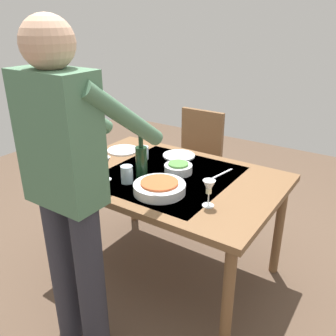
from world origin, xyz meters
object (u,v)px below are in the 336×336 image
object	(u,v)px
dinner_plate_far	(179,156)
dining_table	(168,186)
wine_bottle	(141,161)
wine_glass_right	(105,164)
dinner_plate_near	(123,150)
serving_bowl_pasta	(159,187)
wine_glass_left	(209,188)
water_cup_far_left	(127,174)
person_server	(69,183)
water_cup_near_right	(78,168)
water_cup_near_left	(144,153)
side_bowl_salad	(178,168)
chair_near	(196,156)

from	to	relation	value
dinner_plate_far	dining_table	bearing A→B (deg)	110.26
dinner_plate_far	wine_bottle	bearing A→B (deg)	89.64
wine_glass_right	dinner_plate_near	bearing A→B (deg)	-61.28
serving_bowl_pasta	wine_glass_left	bearing A→B (deg)	-177.29
dining_table	water_cup_far_left	xyz separation A→B (m)	(0.15, 0.22, 0.13)
dining_table	wine_bottle	world-z (taller)	wine_bottle
person_server	wine_glass_right	xyz separation A→B (m)	(0.22, -0.47, -0.12)
water_cup_near_right	water_cup_far_left	bearing A→B (deg)	-165.08
water_cup_near_left	side_bowl_salad	size ratio (longest dim) A/B	0.51
wine_bottle	dinner_plate_far	distance (m)	0.44
dinner_plate_near	dinner_plate_far	xyz separation A→B (m)	(-0.41, -0.14, 0.00)
dinner_plate_near	dinner_plate_far	distance (m)	0.43
wine_glass_left	water_cup_far_left	bearing A→B (deg)	1.54
water_cup_near_right	dining_table	bearing A→B (deg)	-146.63
person_server	dining_table	bearing A→B (deg)	-94.59
chair_near	person_server	bearing A→B (deg)	97.78
wine_glass_left	water_cup_near_right	world-z (taller)	wine_glass_left
person_server	wine_bottle	size ratio (longest dim) A/B	5.71
wine_bottle	dinner_plate_near	xyz separation A→B (m)	(0.40, -0.29, -0.10)
serving_bowl_pasta	dinner_plate_near	xyz separation A→B (m)	(0.61, -0.40, -0.03)
water_cup_near_right	side_bowl_salad	distance (m)	0.63
water_cup_far_left	wine_bottle	bearing A→B (deg)	-104.61
dining_table	side_bowl_salad	bearing A→B (deg)	-116.55
chair_near	dinner_plate_far	xyz separation A→B (m)	(-0.16, 0.54, 0.22)
water_cup_far_left	serving_bowl_pasta	size ratio (longest dim) A/B	0.36
wine_bottle	wine_glass_right	xyz separation A→B (m)	(0.16, 0.15, -0.01)
water_cup_far_left	wine_glass_left	bearing A→B (deg)	-178.46
serving_bowl_pasta	dinner_plate_near	bearing A→B (deg)	-33.16
chair_near	wine_bottle	world-z (taller)	wine_bottle
dining_table	wine_glass_left	world-z (taller)	wine_glass_left
dining_table	serving_bowl_pasta	distance (m)	0.27
wine_glass_right	water_cup_far_left	bearing A→B (deg)	-161.92
water_cup_near_right	water_cup_near_left	bearing A→B (deg)	-111.30
water_cup_far_left	dinner_plate_near	xyz separation A→B (m)	(0.37, -0.40, -0.05)
water_cup_far_left	water_cup_near_right	bearing A→B (deg)	14.92
wine_glass_right	serving_bowl_pasta	size ratio (longest dim) A/B	0.50
wine_bottle	dining_table	bearing A→B (deg)	-135.71
dining_table	wine_glass_right	size ratio (longest dim) A/B	9.25
wine_bottle	side_bowl_salad	distance (m)	0.25
person_server	water_cup_far_left	size ratio (longest dim) A/B	15.66
wine_glass_left	serving_bowl_pasta	xyz separation A→B (m)	(0.30, 0.01, -0.07)
person_server	wine_bottle	distance (m)	0.63
person_server	side_bowl_salad	xyz separation A→B (m)	(-0.09, -0.80, -0.19)
wine_glass_right	water_cup_far_left	size ratio (longest dim) A/B	1.40
chair_near	person_server	xyz separation A→B (m)	(-0.22, 1.59, 0.43)
wine_glass_left	serving_bowl_pasta	world-z (taller)	wine_glass_left
water_cup_near_right	dinner_plate_near	distance (m)	0.49
dining_table	side_bowl_salad	xyz separation A→B (m)	(-0.03, -0.07, 0.11)
chair_near	water_cup_near_left	distance (m)	0.76
chair_near	dinner_plate_far	size ratio (longest dim) A/B	3.96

